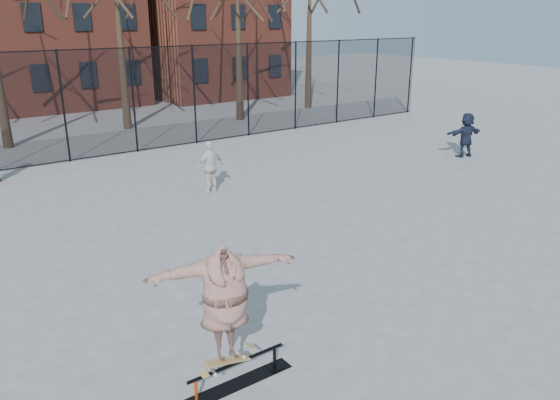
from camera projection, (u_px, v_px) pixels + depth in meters
ground at (330, 286)px, 10.85m from camera, size 100.00×100.00×0.00m
skate_rail at (237, 375)px, 7.93m from camera, size 1.79×0.27×0.39m
skateboard at (227, 362)px, 7.75m from camera, size 0.75×0.18×0.09m
skater at (225, 306)px, 7.46m from camera, size 2.18×1.07×1.72m
bystander_white at (211, 167)px, 16.40m from camera, size 0.96×0.48×1.58m
bystander_navy at (466, 135)px, 20.50m from camera, size 1.62×0.80×1.67m
fence at (102, 102)px, 20.17m from camera, size 34.03×0.07×4.00m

